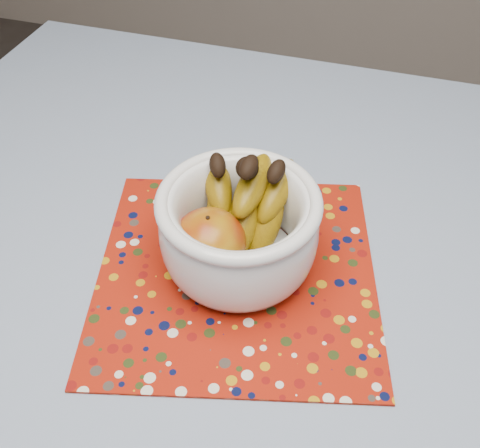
{
  "coord_description": "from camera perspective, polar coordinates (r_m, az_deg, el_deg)",
  "views": [
    {
      "loc": [
        0.07,
        -0.33,
        1.3
      ],
      "look_at": [
        -0.06,
        0.12,
        0.83
      ],
      "focal_mm": 42.0,
      "sensor_mm": 36.0,
      "label": 1
    }
  ],
  "objects": [
    {
      "name": "table",
      "position": [
        0.71,
        2.11,
        -16.95
      ],
      "size": [
        1.2,
        1.2,
        0.75
      ],
      "color": "brown",
      "rests_on": "ground"
    },
    {
      "name": "tablecloth",
      "position": [
        0.64,
        2.31,
        -13.52
      ],
      "size": [
        1.32,
        1.32,
        0.01
      ],
      "primitive_type": "cube",
      "color": "slate",
      "rests_on": "table"
    },
    {
      "name": "placemat",
      "position": [
        0.71,
        -0.36,
        -4.91
      ],
      "size": [
        0.42,
        0.42,
        0.0
      ],
      "primitive_type": "cube",
      "rotation": [
        0.0,
        0.0,
        0.25
      ],
      "color": "maroon",
      "rests_on": "tablecloth"
    },
    {
      "name": "fruit_bowl",
      "position": [
        0.67,
        -0.15,
        0.26
      ],
      "size": [
        0.2,
        0.2,
        0.15
      ],
      "color": "silver",
      "rests_on": "placemat"
    }
  ]
}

